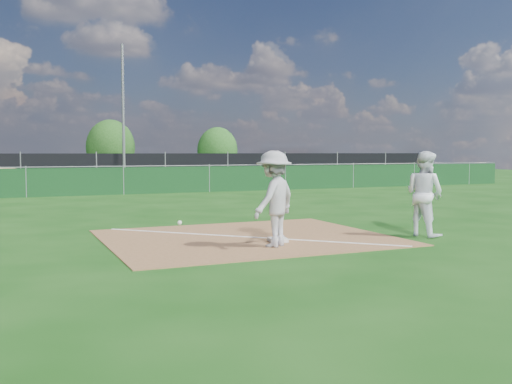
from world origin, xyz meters
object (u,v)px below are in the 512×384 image
play_at_first (274,199)px  runner (424,194)px  car_mid (56,169)px  light_pole (123,115)px  tree_mid (110,147)px  tree_right (217,150)px  car_right (178,170)px  first_base (278,240)px

play_at_first → runner: 3.71m
runner → car_mid: 28.96m
light_pole → play_at_first: size_ratio=2.97×
car_mid → tree_mid: (4.47, 6.05, 1.48)m
tree_right → car_right: bearing=-129.7°
runner → car_right: (2.45, 28.08, -0.30)m
light_pole → car_right: (4.68, 5.05, -3.36)m
car_mid → tree_right: 14.36m
play_at_first → tree_mid: (2.66, 34.48, 1.29)m
light_pole → runner: size_ratio=4.23×
first_base → runner: (3.38, -0.49, 0.89)m
light_pole → car_mid: (-3.29, 5.41, -3.23)m
first_base → tree_right: size_ratio=0.09×
first_base → car_right: car_right is taller
runner → car_mid: bearing=-0.8°
play_at_first → tree_mid: size_ratio=0.62×
light_pole → runner: light_pole is taller
first_base → play_at_first: size_ratio=0.14×
first_base → car_mid: bearing=94.4°
light_pole → car_right: size_ratio=1.83×
tree_mid → car_right: bearing=-61.2°
tree_right → play_at_first: bearing=-108.2°
car_mid → runner: bearing=-178.3°
first_base → car_mid: (-2.14, 27.93, 0.71)m
car_mid → tree_mid: tree_mid is taller
light_pole → first_base: 22.90m
light_pole → tree_right: (9.78, 11.20, -1.98)m
car_mid → first_base: bearing=175.1°
car_mid → car_right: car_mid is taller
car_mid → tree_right: tree_right is taller
play_at_first → tree_right: bearing=71.8°
play_at_first → first_base: bearing=56.7°
play_at_first → car_right: size_ratio=0.62×
first_base → runner: bearing=-8.3°
tree_mid → tree_right: size_ratio=1.11×
first_base → tree_right: 35.51m
car_right → tree_mid: size_ratio=1.00×
first_base → car_right: bearing=78.1°
runner → tree_mid: bearing=-10.0°
first_base → tree_right: (10.93, 33.73, 1.96)m
tree_mid → tree_right: tree_mid is taller
runner → car_right: bearing=-16.8°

